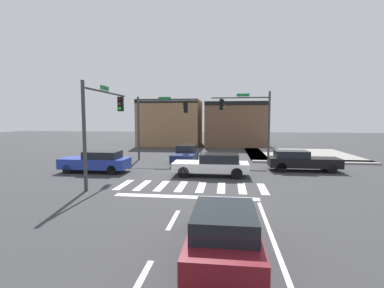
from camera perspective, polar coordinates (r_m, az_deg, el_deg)
name	(u,v)px	position (r m, az deg, el deg)	size (l,w,h in m)	color
ground_plane	(199,171)	(19.67, 1.51, -5.55)	(120.00, 120.00, 0.00)	#353538
crosswalk_near	(191,187)	(15.30, -0.17, -8.62)	(7.94, 2.41, 0.01)	silver
lane_markings	(191,268)	(7.49, -0.20, -23.83)	(6.80, 24.25, 0.01)	white
bike_detector_marking	(225,219)	(10.62, 6.61, -14.91)	(1.11, 1.11, 0.01)	yellow
curb_corner_northeast	(294,155)	(29.62, 19.99, -2.12)	(10.00, 10.60, 0.15)	gray
storefront_row	(200,123)	(38.68, 1.66, 4.18)	(16.94, 6.81, 6.17)	#93704C
traffic_signal_northeast	(248,114)	(24.86, 11.27, 6.05)	(5.05, 0.32, 5.98)	#383A3D
traffic_signal_southwest	(103,114)	(16.98, -17.55, 5.81)	(0.32, 5.68, 5.53)	#383A3D
traffic_signal_northwest	(160,116)	(25.10, -6.55, 5.72)	(5.43, 0.32, 5.60)	#383A3D
car_black	(301,161)	(21.18, 21.14, -3.13)	(4.77, 1.71, 1.42)	black
car_maroon	(224,230)	(7.86, 6.56, -16.87)	(1.79, 4.37, 1.35)	maroon
car_blue	(97,161)	(20.38, -18.70, -3.34)	(4.55, 1.82, 1.44)	#23389E
car_navy	(186,154)	(23.26, -1.29, -2.05)	(1.75, 4.30, 1.44)	#141E4C
car_white	(213,165)	(18.03, 4.27, -4.15)	(4.77, 1.81, 1.42)	white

